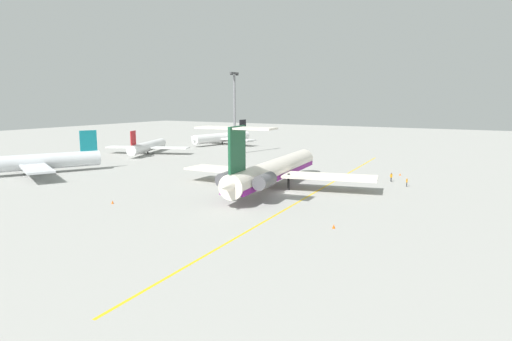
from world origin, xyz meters
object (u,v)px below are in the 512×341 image
Objects in this scene: airliner_mid_right at (148,146)px; ground_crew_near_tail at (391,176)px; light_mast at (235,110)px; ground_crew_near_nose at (407,181)px; safety_cone_nose at (400,174)px; safety_cone_tail at (112,202)px; main_jetliner at (272,171)px; airliner_mid_left at (27,162)px; safety_cone_wingtip at (334,226)px; airliner_far_right at (221,138)px.

ground_crew_near_tail is (-11.84, -75.38, -1.12)m from airliner_mid_right.
ground_crew_near_nose is at bearing -116.17° from light_mast.
safety_cone_nose is 1.00× the size of safety_cone_tail.
main_jetliner is 24.93× the size of ground_crew_near_nose.
airliner_mid_left is at bearing 96.76° from main_jetliner.
airliner_mid_left is (-12.71, 53.86, -0.67)m from main_jetliner.
ground_crew_near_tail is 37.47m from safety_cone_wingtip.
airliner_mid_right reaches higher than safety_cone_tail.
light_mast is at bearing -172.50° from airliner_mid_left.
main_jetliner is 55.34m from airliner_mid_left.
light_mast reaches higher than safety_cone_nose.
main_jetliner is at bearing -132.93° from ground_crew_near_nose.
main_jetliner is 32.02m from safety_cone_nose.
safety_cone_wingtip is at bearing -18.99° from ground_crew_near_tail.
airliner_mid_left reaches higher than safety_cone_wingtip.
safety_cone_tail is at bearing -164.49° from light_mast.
safety_cone_nose is (26.73, -17.35, -3.11)m from main_jetliner.
safety_cone_wingtip is at bearing -138.76° from light_mast.
ground_crew_near_tail reaches higher than safety_cone_wingtip.
safety_cone_wingtip is (-6.68, -72.91, -2.44)m from airliner_mid_left.
light_mast is at bearing -84.78° from airliner_mid_right.
airliner_mid_left is 1.17× the size of airliner_mid_right.
safety_cone_wingtip is at bearing -143.85° from airliner_mid_right.
safety_cone_tail is (-37.67, 37.64, -0.81)m from ground_crew_near_nose.
airliner_mid_right reaches higher than ground_crew_near_nose.
ground_crew_near_nose is (26.91, -75.16, -1.63)m from airliner_mid_left.
airliner_mid_left is 79.85m from ground_crew_near_nose.
airliner_mid_right is at bearing -177.82° from ground_crew_near_nose.
safety_cone_wingtip is 35.62m from safety_cone_tail.
airliner_mid_left is 1.21× the size of light_mast.
safety_cone_tail is at bearing -121.60° from ground_crew_near_nose.
airliner_mid_left is at bearing 164.20° from airliner_mid_right.
airliner_mid_right is at bearing 116.44° from light_mast.
airliner_mid_left is at bearing 74.00° from safety_cone_tail.
light_mast reaches higher than ground_crew_near_nose.
airliner_mid_right is 14.58× the size of ground_crew_near_nose.
ground_crew_near_tail is 8.74m from safety_cone_nose.
ground_crew_near_tail is 58.23m from light_mast.
airliner_far_right is at bearing 41.46° from safety_cone_wingtip.
airliner_mid_right reaches higher than ground_crew_near_tail.
ground_crew_near_tail is at bearing 2.39° from safety_cone_wingtip.
safety_cone_tail is at bearing 146.14° from safety_cone_nose.
airliner_mid_right reaches higher than safety_cone_nose.
airliner_far_right is at bearing 62.68° from safety_cone_nose.
airliner_far_right is 90.63m from ground_crew_near_nose.
light_mast is at bearing 41.24° from safety_cone_wingtip.
airliner_mid_right is 75.33m from safety_cone_nose.
light_mast is (14.83, 51.73, 12.99)m from safety_cone_nose.
airliner_mid_right is 80.74m from ground_crew_near_nose.
airliner_mid_right is 34.15m from airliner_far_right.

